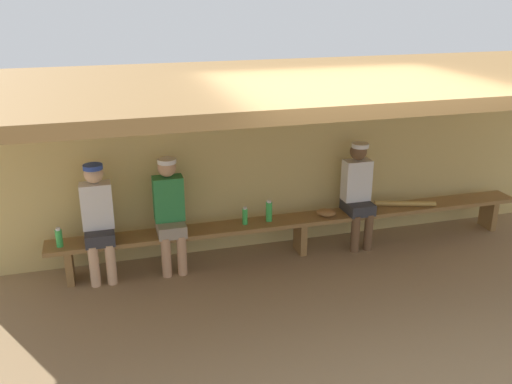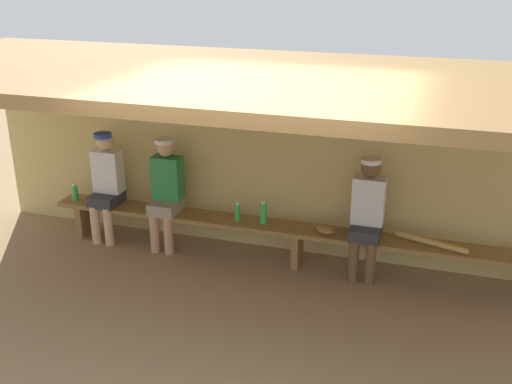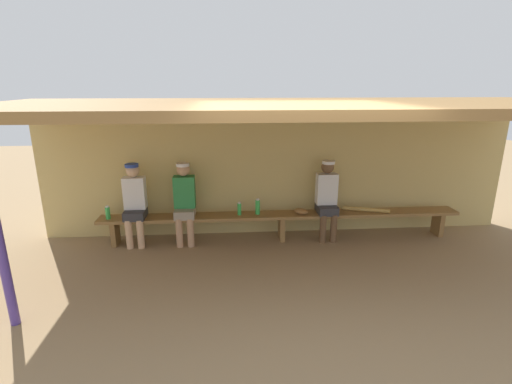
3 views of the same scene
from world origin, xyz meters
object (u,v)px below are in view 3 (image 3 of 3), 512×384
player_middle (135,201)px  baseball_glove_dark_brown (301,211)px  player_in_white (184,199)px  water_bottle_orange (258,207)px  water_bottle_clear (239,209)px  baseball_bat (366,210)px  bench (282,218)px  water_bottle_blue (108,213)px  player_in_blue (327,196)px

player_middle → baseball_glove_dark_brown: bearing=-0.8°
player_in_white → water_bottle_orange: player_in_white is taller
player_in_white → water_bottle_clear: size_ratio=6.16×
water_bottle_orange → baseball_bat: water_bottle_orange is taller
bench → player_in_white: size_ratio=4.46×
water_bottle_clear → player_in_white: bearing=179.9°
water_bottle_orange → water_bottle_blue: (-2.41, -0.05, -0.02)m
bench → water_bottle_blue: water_bottle_blue is taller
player_in_blue → water_bottle_orange: player_in_blue is taller
water_bottle_orange → player_middle: bearing=-179.6°
player_in_blue → water_bottle_orange: 1.17m
player_middle → water_bottle_blue: (-0.43, -0.04, -0.18)m
bench → baseball_glove_dark_brown: bearing=-6.3°
player_in_white → player_middle: bearing=180.0°
bench → water_bottle_orange: bearing=177.8°
player_middle → player_in_blue: (3.14, 0.00, 0.00)m
baseball_glove_dark_brown → baseball_bat: 1.12m
baseball_bat → baseball_glove_dark_brown: bearing=-160.6°
water_bottle_clear → water_bottle_blue: (-2.11, -0.04, 0.00)m
water_bottle_orange → baseball_glove_dark_brown: water_bottle_orange is taller
water_bottle_orange → water_bottle_blue: size_ratio=1.20×
player_in_blue → water_bottle_clear: 1.48m
bench → water_bottle_orange: water_bottle_orange is taller
player_in_white → baseball_glove_dark_brown: (1.92, -0.04, -0.24)m
baseball_glove_dark_brown → player_in_white: bearing=33.3°
water_bottle_blue → baseball_bat: bearing=0.5°
player_middle → water_bottle_orange: 1.99m
player_in_blue → water_bottle_orange: size_ratio=5.09×
baseball_bat → water_bottle_orange: bearing=-162.9°
bench → player_in_blue: bearing=0.3°
player_in_white → player_in_blue: size_ratio=1.00×
bench → water_bottle_blue: bearing=-179.3°
water_bottle_clear → baseball_glove_dark_brown: bearing=-2.1°
player_middle → water_bottle_blue: size_ratio=6.13×
water_bottle_blue → baseball_glove_dark_brown: (3.14, 0.00, -0.06)m
player_in_white → baseball_bat: 3.05m
water_bottle_blue → baseball_glove_dark_brown: size_ratio=0.91×
player_in_blue → water_bottle_orange: bearing=179.4°
player_in_blue → baseball_bat: bearing=-0.3°
player_middle → bench: bearing=-0.1°
player_in_white → water_bottle_clear: 0.91m
bench → water_bottle_orange: 0.45m
bench → player_in_white: 1.64m
water_bottle_orange → baseball_glove_dark_brown: 0.73m
player_middle → baseball_bat: bearing=-0.1°
player_in_blue → baseball_bat: player_in_blue is taller
player_in_white → water_bottle_clear: (0.89, -0.00, -0.18)m
player_in_white → player_in_blue: (2.35, 0.00, 0.00)m
baseball_bat → player_middle: bearing=-162.4°
player_middle → water_bottle_clear: 1.69m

